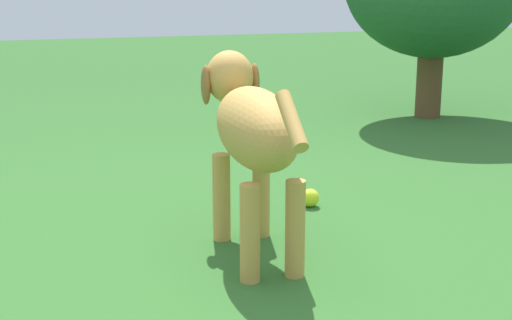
% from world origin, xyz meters
% --- Properties ---
extents(ground, '(14.00, 14.00, 0.00)m').
position_xyz_m(ground, '(0.00, 0.00, 0.00)').
color(ground, '#2D6026').
extents(dog, '(0.21, 0.87, 0.59)m').
position_xyz_m(dog, '(-0.13, -0.16, 0.39)').
color(dog, '#C69347').
rests_on(dog, ground).
extents(tennis_ball_0, '(0.07, 0.07, 0.07)m').
position_xyz_m(tennis_ball_0, '(-0.45, -0.52, 0.03)').
color(tennis_ball_0, '#CCDF29').
rests_on(tennis_ball_0, ground).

